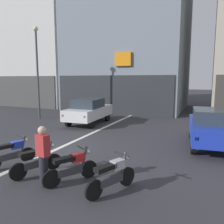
# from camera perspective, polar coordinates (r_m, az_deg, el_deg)

# --- Properties ---
(ground_plane) EXTENTS (120.00, 120.00, 0.00)m
(ground_plane) POSITION_cam_1_polar(r_m,az_deg,el_deg) (9.86, -13.73, -9.08)
(ground_plane) COLOR #333338
(lane_centre_line) EXTENTS (0.20, 18.00, 0.01)m
(lane_centre_line) POSITION_cam_1_polar(r_m,az_deg,el_deg) (14.93, 0.27, -2.90)
(lane_centre_line) COLOR silver
(lane_centre_line) RESTS_ON ground
(building_corner_left) EXTENTS (8.56, 8.38, 15.89)m
(building_corner_left) POSITION_cam_1_polar(r_m,az_deg,el_deg) (28.63, -16.14, 18.09)
(building_corner_left) COLOR silver
(building_corner_left) RESTS_ON ground
(building_mid_block) EXTENTS (10.59, 9.61, 14.14)m
(building_mid_block) POSITION_cam_1_polar(r_m,az_deg,el_deg) (23.53, 4.67, 18.44)
(building_mid_block) COLOR gray
(building_mid_block) RESTS_ON ground
(car_white_crossing_near) EXTENTS (1.99, 4.20, 1.64)m
(car_white_crossing_near) POSITION_cam_1_polar(r_m,az_deg,el_deg) (14.81, -5.85, 0.42)
(car_white_crossing_near) COLOR black
(car_white_crossing_near) RESTS_ON ground
(car_blue_parked_kerbside) EXTENTS (2.17, 4.26, 1.64)m
(car_blue_parked_kerbside) POSITION_cam_1_polar(r_m,az_deg,el_deg) (10.64, 23.85, -3.37)
(car_blue_parked_kerbside) COLOR black
(car_blue_parked_kerbside) RESTS_ON ground
(car_red_down_street) EXTENTS (2.30, 4.30, 1.64)m
(car_red_down_street) POSITION_cam_1_polar(r_m,az_deg,el_deg) (21.48, 12.19, 2.72)
(car_red_down_street) COLOR black
(car_red_down_street) RESTS_ON ground
(street_lamp) EXTENTS (0.36, 0.36, 6.57)m
(street_lamp) POSITION_cam_1_polar(r_m,az_deg,el_deg) (17.42, -18.31, 11.55)
(street_lamp) COLOR #47474C
(street_lamp) RESTS_ON ground
(motorcycle_blue_row_leftmost) EXTENTS (0.73, 1.58, 0.98)m
(motorcycle_blue_row_leftmost) POSITION_cam_1_polar(r_m,az_deg,el_deg) (8.40, -24.01, -9.38)
(motorcycle_blue_row_leftmost) COLOR black
(motorcycle_blue_row_leftmost) RESTS_ON ground
(motorcycle_green_row_left_mid) EXTENTS (0.74, 1.58, 0.98)m
(motorcycle_green_row_left_mid) POSITION_cam_1_polar(r_m,az_deg,el_deg) (7.41, -18.33, -11.42)
(motorcycle_green_row_left_mid) COLOR black
(motorcycle_green_row_left_mid) RESTS_ON ground
(motorcycle_red_row_centre) EXTENTS (0.92, 1.47, 0.98)m
(motorcycle_red_row_centre) POSITION_cam_1_polar(r_m,az_deg,el_deg) (6.64, -10.15, -13.46)
(motorcycle_red_row_centre) COLOR black
(motorcycle_red_row_centre) RESTS_ON ground
(motorcycle_silver_row_right_mid) EXTENTS (0.78, 1.55, 0.98)m
(motorcycle_silver_row_right_mid) POSITION_cam_1_polar(r_m,az_deg,el_deg) (6.03, 0.00, -15.65)
(motorcycle_silver_row_right_mid) COLOR black
(motorcycle_silver_row_right_mid) RESTS_ON ground
(person_by_motorcycles) EXTENTS (0.40, 0.29, 1.67)m
(person_by_motorcycles) POSITION_cam_1_polar(r_m,az_deg,el_deg) (6.49, -16.93, -10.50)
(person_by_motorcycles) COLOR #23232D
(person_by_motorcycles) RESTS_ON ground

